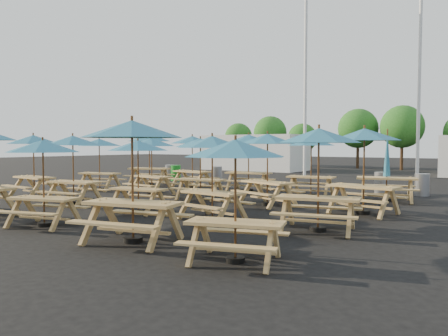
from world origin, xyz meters
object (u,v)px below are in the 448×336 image
Objects in this scene: picnic_unit_12 at (132,137)px; picnic_unit_18 at (364,140)px; picnic_unit_14 at (268,144)px; picnic_unit_19 at (387,172)px; picnic_unit_5 at (73,145)px; waste_bin_1 at (176,173)px; picnic_unit_16 at (235,157)px; picnic_unit_2 at (99,146)px; picnic_unit_7 at (192,143)px; picnic_unit_10 at (200,147)px; picnic_unit_3 at (149,141)px; picnic_unit_6 at (152,146)px; waste_bin_2 at (217,175)px; picnic_unit_17 at (319,143)px; picnic_unit_13 at (212,148)px; waste_bin_0 at (170,173)px; picnic_unit_9 at (138,150)px; picnic_unit_1 at (33,144)px; picnic_unit_8 at (43,152)px; picnic_unit_11 at (249,142)px; picnic_unit_15 at (311,145)px; waste_bin_4 at (422,185)px; waste_bin_3 at (381,183)px.

picnic_unit_18 is at bearing 52.78° from picnic_unit_12.
picnic_unit_14 is 0.97× the size of picnic_unit_19.
picnic_unit_12 reaches higher than picnic_unit_5.
picnic_unit_16 is at bearing -46.64° from waste_bin_1.
picnic_unit_18 is (11.67, -0.33, 0.17)m from picnic_unit_2.
picnic_unit_7 reaches higher than picnic_unit_10.
picnic_unit_14 is 2.84× the size of waste_bin_1.
picnic_unit_3 is 12.88m from picnic_unit_12.
picnic_unit_12 reaches higher than picnic_unit_6.
picnic_unit_2 reaches higher than waste_bin_2.
picnic_unit_6 is 8.99m from picnic_unit_17.
picnic_unit_13 reaches higher than waste_bin_0.
picnic_unit_6 is 0.89× the size of picnic_unit_19.
picnic_unit_7 reaches higher than picnic_unit_17.
picnic_unit_16 is (5.34, -3.08, -0.04)m from picnic_unit_9.
picnic_unit_2 is (-0.10, 3.23, -0.08)m from picnic_unit_1.
picnic_unit_7 is at bearing 114.51° from picnic_unit_16.
picnic_unit_2 is 8.70m from picnic_unit_8.
picnic_unit_3 is 11.93m from picnic_unit_18.
picnic_unit_11 is 0.99× the size of picnic_unit_18.
picnic_unit_13 is (8.58, -3.49, -0.03)m from picnic_unit_2.
picnic_unit_19 is at bearing 2.41° from picnic_unit_2.
waste_bin_4 is (3.61, 2.45, -1.54)m from picnic_unit_15.
picnic_unit_9 is at bearing -124.23° from waste_bin_4.
picnic_unit_19 is (0.16, 9.77, -0.75)m from picnic_unit_16.
picnic_unit_1 is 11.42m from picnic_unit_17.
picnic_unit_7 is (-0.22, 2.92, 0.12)m from picnic_unit_6.
picnic_unit_3 is 2.99× the size of waste_bin_3.
waste_bin_4 is (6.25, 9.19, -1.40)m from picnic_unit_9.
picnic_unit_14 is 10.94m from waste_bin_1.
picnic_unit_10 is (-0.33, 3.50, 0.09)m from picnic_unit_9.
picnic_unit_16 reaches higher than waste_bin_1.
waste_bin_1 is (-0.49, 5.79, -1.52)m from picnic_unit_2.
picnic_unit_9 is 4.07m from picnic_unit_12.
picnic_unit_14 is 3.18m from picnic_unit_18.
picnic_unit_6 is 0.91× the size of picnic_unit_12.
picnic_unit_6 is 8.49m from picnic_unit_18.
picnic_unit_5 is 6.58m from picnic_unit_12.
picnic_unit_3 reaches higher than picnic_unit_10.
picnic_unit_3 reaches higher than picnic_unit_14.
picnic_unit_6 is 10.56m from picnic_unit_16.
picnic_unit_19 is 2.68m from waste_bin_4.
picnic_unit_1 is 2.73× the size of waste_bin_4.
waste_bin_2 is 8.45m from waste_bin_3.
picnic_unit_2 is 0.91× the size of picnic_unit_12.
picnic_unit_13 is at bearing -3.97° from picnic_unit_9.
picnic_unit_18 reaches higher than picnic_unit_5.
picnic_unit_19 is at bearing 33.59° from picnic_unit_1.
picnic_unit_17 is (5.83, -3.27, 0.12)m from picnic_unit_10.
picnic_unit_1 is 13.05m from picnic_unit_19.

